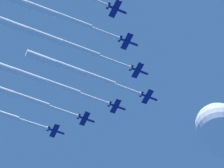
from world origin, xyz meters
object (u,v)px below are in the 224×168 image
object	(u,v)px
jet_starboard_inner	(45,36)
jet_starboard_mid	(43,10)
jet_lead	(71,69)
jet_port_inner	(29,76)

from	to	relation	value
jet_starboard_inner	jet_starboard_mid	size ratio (longest dim) A/B	1.14
jet_lead	jet_port_inner	xyz separation A→B (m)	(-13.87, 14.96, 1.32)
jet_starboard_inner	jet_lead	bearing A→B (deg)	26.14
jet_lead	jet_starboard_inner	world-z (taller)	jet_lead
jet_port_inner	jet_starboard_mid	distance (m)	37.08
jet_lead	jet_starboard_mid	xyz separation A→B (m)	(-25.47, -20.16, -1.35)
jet_starboard_mid	jet_starboard_inner	bearing A→B (deg)	57.88
jet_lead	jet_port_inner	bearing A→B (deg)	132.84
jet_starboard_inner	jet_starboard_mid	world-z (taller)	jet_starboard_inner
jet_lead	jet_starboard_inner	distance (m)	20.65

